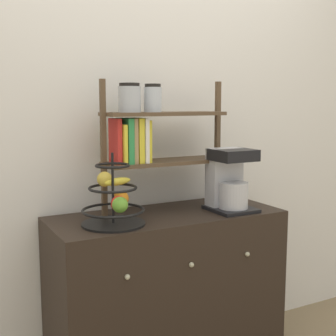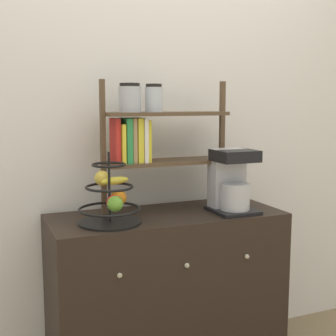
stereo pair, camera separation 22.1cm
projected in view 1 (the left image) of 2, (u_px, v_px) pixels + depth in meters
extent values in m
cube|color=silver|center=(142.00, 122.00, 2.52)|extent=(7.00, 0.05, 2.60)
cube|color=black|center=(167.00, 295.00, 2.40)|extent=(1.17, 0.48, 0.85)
sphere|color=#B2AD8C|center=(127.00, 277.00, 2.00)|extent=(0.02, 0.02, 0.02)
sphere|color=#B2AD8C|center=(192.00, 265.00, 2.15)|extent=(0.02, 0.02, 0.02)
sphere|color=#B2AD8C|center=(247.00, 254.00, 2.30)|extent=(0.02, 0.02, 0.02)
cube|color=black|center=(231.00, 209.00, 2.41)|extent=(0.21, 0.23, 0.02)
cube|color=#B7B7BC|center=(224.00, 177.00, 2.44)|extent=(0.18, 0.09, 0.30)
cylinder|color=#B7B7BC|center=(234.00, 195.00, 2.38)|extent=(0.15, 0.15, 0.13)
cube|color=black|center=(233.00, 155.00, 2.36)|extent=(0.20, 0.19, 0.06)
cylinder|color=black|center=(113.00, 224.00, 2.13)|extent=(0.29, 0.29, 0.01)
cylinder|color=black|center=(113.00, 188.00, 2.11)|extent=(0.01, 0.01, 0.32)
torus|color=black|center=(113.00, 210.00, 2.12)|extent=(0.29, 0.29, 0.01)
torus|color=black|center=(113.00, 188.00, 2.11)|extent=(0.22, 0.22, 0.01)
torus|color=black|center=(112.00, 165.00, 2.09)|extent=(0.16, 0.16, 0.01)
sphere|color=red|center=(119.00, 204.00, 2.09)|extent=(0.07, 0.07, 0.07)
sphere|color=#6BAD33|center=(120.00, 205.00, 2.07)|extent=(0.07, 0.07, 0.07)
sphere|color=orange|center=(121.00, 199.00, 2.19)|extent=(0.08, 0.08, 0.08)
ellipsoid|color=yellow|center=(118.00, 182.00, 2.15)|extent=(0.15, 0.08, 0.04)
sphere|color=gold|center=(105.00, 179.00, 2.13)|extent=(0.07, 0.07, 0.07)
cube|color=brown|center=(104.00, 150.00, 2.22)|extent=(0.02, 0.02, 0.66)
cube|color=brown|center=(217.00, 144.00, 2.52)|extent=(0.02, 0.02, 0.66)
cube|color=brown|center=(164.00, 162.00, 2.38)|extent=(0.63, 0.20, 0.02)
cube|color=brown|center=(164.00, 114.00, 2.35)|extent=(0.63, 0.20, 0.02)
cube|color=red|center=(115.00, 141.00, 2.24)|extent=(0.02, 0.12, 0.22)
cube|color=yellow|center=(120.00, 144.00, 2.25)|extent=(0.02, 0.16, 0.19)
cube|color=#2D8C47|center=(125.00, 141.00, 2.27)|extent=(0.03, 0.16, 0.22)
cube|color=tan|center=(131.00, 140.00, 2.28)|extent=(0.02, 0.14, 0.22)
cube|color=yellow|center=(136.00, 140.00, 2.29)|extent=(0.03, 0.14, 0.22)
cube|color=white|center=(141.00, 140.00, 2.30)|extent=(0.02, 0.16, 0.22)
cube|color=yellow|center=(145.00, 141.00, 2.32)|extent=(0.02, 0.13, 0.21)
cylinder|color=#ADB2B7|center=(130.00, 99.00, 2.25)|extent=(0.11, 0.11, 0.12)
cylinder|color=black|center=(129.00, 85.00, 2.24)|extent=(0.10, 0.10, 0.02)
cylinder|color=silver|center=(153.00, 100.00, 2.31)|extent=(0.09, 0.09, 0.12)
cylinder|color=black|center=(153.00, 85.00, 2.30)|extent=(0.08, 0.08, 0.02)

